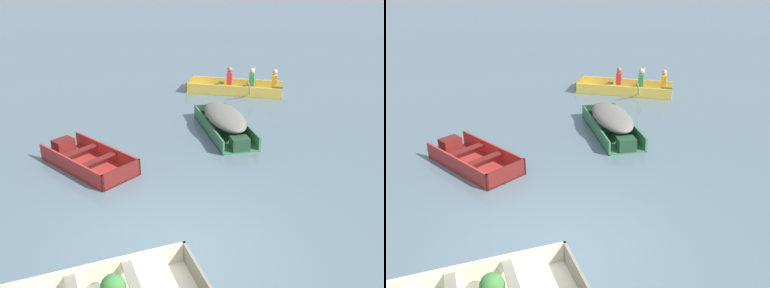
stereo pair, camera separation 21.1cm
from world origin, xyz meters
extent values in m
plane|color=slate|center=(0.00, 0.00, 0.00)|extent=(80.00, 80.00, 0.00)
cube|color=beige|center=(-1.16, -0.65, 0.19)|extent=(2.71, 0.98, 0.39)
cube|color=gray|center=(0.36, -0.75, 0.19)|extent=(0.45, 1.18, 0.39)
cube|color=gray|center=(-0.56, -1.07, 0.29)|extent=(0.52, 1.12, 0.04)
sphere|color=#387533|center=(-0.89, -0.99, 0.23)|extent=(0.38, 0.38, 0.38)
cube|color=#387047|center=(1.39, 5.37, 0.02)|extent=(1.61, 3.07, 0.04)
cube|color=#387047|center=(1.87, 5.48, 0.19)|extent=(0.65, 2.87, 0.37)
cube|color=#387047|center=(0.92, 5.27, 0.19)|extent=(0.65, 2.87, 0.37)
cube|color=#1E3D27|center=(1.10, 6.78, 0.19)|extent=(1.01, 0.26, 0.37)
cube|color=#1E3D27|center=(1.66, 4.12, 0.21)|extent=(0.53, 0.45, 0.34)
cube|color=#1E3D27|center=(1.48, 4.95, 0.28)|extent=(0.94, 0.35, 0.04)
cube|color=#1E3D27|center=(1.30, 5.80, 0.28)|extent=(0.94, 0.35, 0.04)
ellipsoid|color=#6B665B|center=(1.39, 5.37, 0.49)|extent=(1.45, 2.54, 0.37)
cube|color=#AD2D28|center=(-2.06, 3.35, 0.02)|extent=(2.54, 2.50, 0.04)
cube|color=#AD2D28|center=(-2.41, 2.98, 0.20)|extent=(1.82, 1.75, 0.40)
cube|color=#AD2D28|center=(-1.70, 3.72, 0.20)|extent=(1.82, 1.75, 0.40)
cube|color=maroon|center=(-1.18, 2.51, 0.20)|extent=(0.79, 0.82, 0.40)
cube|color=maroon|center=(-2.82, 4.08, 0.22)|extent=(0.60, 0.60, 0.36)
cube|color=maroon|center=(-2.32, 3.61, 0.30)|extent=(0.80, 0.82, 0.04)
cube|color=maroon|center=(-1.79, 3.09, 0.30)|extent=(0.80, 0.82, 0.04)
cube|color=#E5BC47|center=(2.17, 9.23, 0.02)|extent=(3.61, 1.92, 0.04)
cube|color=#E5BC47|center=(2.30, 9.74, 0.19)|extent=(3.35, 0.91, 0.38)
cube|color=#E5BC47|center=(2.04, 8.73, 0.19)|extent=(3.35, 0.91, 0.38)
cube|color=olive|center=(0.52, 9.66, 0.19)|extent=(0.32, 1.07, 0.38)
cube|color=olive|center=(3.66, 8.85, 0.21)|extent=(0.47, 0.56, 0.34)
cube|color=olive|center=(2.67, 9.10, 0.28)|extent=(0.40, 1.00, 0.04)
cube|color=olive|center=(1.67, 9.36, 0.28)|extent=(0.40, 1.00, 0.04)
cube|color=red|center=(1.97, 9.28, 0.52)|extent=(0.24, 0.32, 0.44)
sphere|color=#9E7051|center=(1.97, 9.28, 0.84)|extent=(0.18, 0.18, 0.18)
cube|color=#338C4C|center=(2.75, 9.08, 0.52)|extent=(0.24, 0.32, 0.44)
sphere|color=beige|center=(2.75, 9.08, 0.84)|extent=(0.18, 0.18, 0.18)
cube|color=orange|center=(3.53, 8.88, 0.52)|extent=(0.24, 0.32, 0.44)
sphere|color=tan|center=(3.53, 8.88, 0.84)|extent=(0.18, 0.18, 0.18)
cylinder|color=tan|center=(2.96, 9.90, 0.43)|extent=(0.20, 0.63, 0.55)
cylinder|color=tan|center=(2.54, 8.26, 0.43)|extent=(0.20, 0.63, 0.55)
camera|label=1|loc=(0.11, -5.87, 4.67)|focal=40.00mm
camera|label=2|loc=(0.32, -5.87, 4.67)|focal=40.00mm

